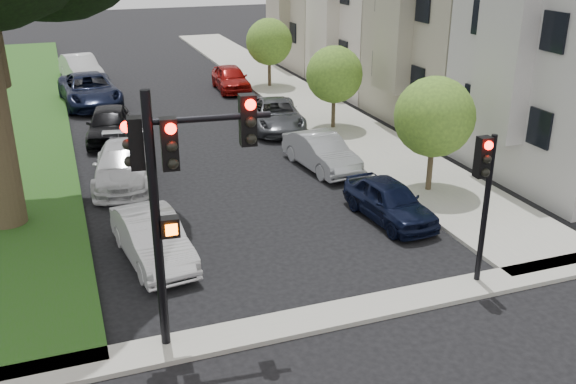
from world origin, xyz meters
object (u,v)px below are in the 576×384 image
object	(u,v)px
small_tree_c	(269,42)
car_parked_2	(276,115)
small_tree_b	(334,75)
car_parked_9	(81,69)
car_parked_1	(321,152)
car_parked_5	(152,238)
small_tree_a	(434,117)
car_parked_8	(90,90)
car_parked_3	(231,78)
traffic_signal_main	(175,175)
car_parked_0	(390,201)
car_parked_6	(122,165)
traffic_signal_secondary	(484,183)
car_parked_7	(109,124)

from	to	relation	value
small_tree_c	car_parked_2	distance (m)	8.64
small_tree_b	car_parked_9	xyz separation A→B (m)	(-10.05, 14.39, -1.71)
car_parked_1	car_parked_9	size ratio (longest dim) A/B	0.84
small_tree_c	car_parked_5	size ratio (longest dim) A/B	0.98
small_tree_c	car_parked_1	size ratio (longest dim) A/B	0.98
small_tree_c	car_parked_2	xyz separation A→B (m)	(-2.39, -8.07, -1.94)
small_tree_a	car_parked_8	world-z (taller)	small_tree_a
small_tree_c	car_parked_3	bearing A→B (deg)	179.60
traffic_signal_main	small_tree_a	bearing A→B (deg)	31.06
small_tree_c	car_parked_0	bearing A→B (deg)	-97.19
car_parked_9	car_parked_6	bearing A→B (deg)	-98.87
car_parked_5	traffic_signal_secondary	bearing A→B (deg)	-36.48
traffic_signal_secondary	car_parked_6	distance (m)	12.82
small_tree_c	traffic_signal_secondary	size ratio (longest dim) A/B	0.99
traffic_signal_secondary	car_parked_1	size ratio (longest dim) A/B	0.98
traffic_signal_main	car_parked_1	world-z (taller)	traffic_signal_main
small_tree_a	traffic_signal_secondary	xyz separation A→B (m)	(-2.27, -5.80, 0.08)
small_tree_a	car_parked_9	world-z (taller)	small_tree_a
car_parked_1	car_parked_0	bearing A→B (deg)	-94.45
small_tree_a	car_parked_8	size ratio (longest dim) A/B	0.70
small_tree_b	car_parked_2	size ratio (longest dim) A/B	0.79
car_parked_3	car_parked_7	bearing A→B (deg)	-131.98
small_tree_a	car_parked_6	distance (m)	10.85
traffic_signal_main	car_parked_8	distance (m)	22.38
small_tree_a	car_parked_1	distance (m)	4.73
car_parked_1	car_parked_9	world-z (taller)	car_parked_9
car_parked_5	small_tree_c	bearing A→B (deg)	55.45
car_parked_3	car_parked_7	world-z (taller)	car_parked_7
small_tree_c	car_parked_2	size ratio (longest dim) A/B	0.83
small_tree_b	car_parked_2	world-z (taller)	small_tree_b
traffic_signal_main	car_parked_5	xyz separation A→B (m)	(-0.06, 4.02, -3.21)
traffic_signal_secondary	traffic_signal_main	bearing A→B (deg)	179.65
small_tree_c	car_parked_9	bearing A→B (deg)	152.01
traffic_signal_secondary	car_parked_2	bearing A→B (deg)	90.48
car_parked_1	car_parked_8	world-z (taller)	car_parked_8
car_parked_3	car_parked_7	size ratio (longest dim) A/B	0.97
car_parked_8	car_parked_0	bearing A→B (deg)	-71.70
small_tree_a	car_parked_7	xyz separation A→B (m)	(-9.64, 9.80, -1.93)
small_tree_a	car_parked_1	bearing A→B (deg)	126.03
car_parked_0	traffic_signal_main	bearing A→B (deg)	-154.40
car_parked_0	car_parked_8	bearing A→B (deg)	108.34
small_tree_b	car_parked_9	distance (m)	17.64
traffic_signal_secondary	car_parked_3	distance (m)	23.05
car_parked_5	car_parked_7	distance (m)	11.54
traffic_signal_secondary	car_parked_1	xyz separation A→B (m)	(-0.25, 9.27, -2.08)
small_tree_a	car_parked_2	bearing A→B (deg)	104.77
traffic_signal_secondary	car_parked_8	xyz separation A→B (m)	(-7.70, 22.21, -1.94)
traffic_signal_main	car_parked_2	world-z (taller)	traffic_signal_main
small_tree_b	small_tree_c	world-z (taller)	small_tree_c
small_tree_b	car_parked_1	distance (m)	5.58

